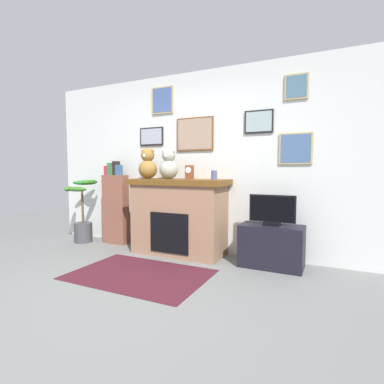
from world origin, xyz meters
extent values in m
plane|color=slate|center=(0.00, 0.00, 0.00)|extent=(12.00, 12.00, 0.00)
cube|color=silver|center=(0.00, 2.00, 1.30)|extent=(5.20, 0.12, 2.60)
cube|color=brown|center=(0.00, 1.93, 1.71)|extent=(0.58, 0.02, 0.48)
cube|color=gray|center=(0.00, 1.91, 1.71)|extent=(0.54, 0.00, 0.44)
cube|color=black|center=(0.93, 1.93, 1.82)|extent=(0.38, 0.02, 0.30)
cube|color=#8FA3A6|center=(0.93, 1.91, 1.82)|extent=(0.34, 0.00, 0.26)
cube|color=tan|center=(1.39, 1.93, 2.22)|extent=(0.28, 0.02, 0.31)
cube|color=#45687D|center=(1.39, 1.91, 2.22)|extent=(0.24, 0.00, 0.27)
cube|color=tan|center=(-0.54, 1.93, 2.24)|extent=(0.36, 0.02, 0.40)
cube|color=#415A8F|center=(-0.54, 1.91, 2.24)|extent=(0.32, 0.00, 0.36)
cube|color=black|center=(-0.75, 1.93, 1.71)|extent=(0.41, 0.02, 0.28)
cube|color=#969EAD|center=(-0.75, 1.91, 1.71)|extent=(0.37, 0.00, 0.24)
cube|color=tan|center=(1.40, 1.93, 1.46)|extent=(0.40, 0.02, 0.39)
cube|color=#3F5D85|center=(1.40, 1.91, 1.46)|extent=(0.36, 0.00, 0.35)
cube|color=#906A50|center=(-0.12, 1.66, 0.49)|extent=(1.28, 0.56, 0.98)
cube|color=brown|center=(-0.12, 1.66, 1.02)|extent=(1.40, 0.62, 0.08)
cube|color=black|center=(-0.12, 1.38, 0.35)|extent=(0.57, 0.02, 0.54)
cube|color=brown|center=(-1.33, 1.74, 0.55)|extent=(0.42, 0.16, 1.11)
cube|color=#B32836|center=(-1.47, 1.74, 1.18)|extent=(0.06, 0.13, 0.15)
cube|color=#306C3E|center=(-1.41, 1.74, 1.21)|extent=(0.05, 0.13, 0.19)
cube|color=#386A3C|center=(-1.35, 1.74, 1.19)|extent=(0.04, 0.13, 0.16)
cube|color=black|center=(-1.30, 1.74, 1.22)|extent=(0.05, 0.13, 0.22)
cube|color=#335582|center=(-1.25, 1.74, 1.19)|extent=(0.04, 0.13, 0.16)
cylinder|color=#3F3F44|center=(-1.88, 1.57, 0.16)|extent=(0.29, 0.29, 0.32)
cylinder|color=brown|center=(-1.88, 1.57, 0.61)|extent=(0.04, 0.04, 0.58)
ellipsoid|color=#2B6A1E|center=(-1.71, 1.60, 0.99)|extent=(0.16, 0.37, 0.08)
ellipsoid|color=#30701F|center=(-1.85, 1.70, 0.98)|extent=(0.37, 0.16, 0.08)
ellipsoid|color=#28742C|center=(-2.00, 1.73, 0.97)|extent=(0.35, 0.30, 0.08)
ellipsoid|color=#356F1F|center=(-2.06, 1.47, 0.88)|extent=(0.26, 0.36, 0.08)
ellipsoid|color=#376924|center=(-1.85, 1.44, 0.89)|extent=(0.37, 0.16, 0.08)
cube|color=black|center=(1.18, 1.64, 0.26)|extent=(0.76, 0.40, 0.52)
cube|color=black|center=(1.18, 1.64, 0.54)|extent=(0.20, 0.14, 0.04)
cube|color=black|center=(1.18, 1.64, 0.73)|extent=(0.56, 0.03, 0.33)
cube|color=black|center=(1.18, 1.62, 0.73)|extent=(0.52, 0.00, 0.29)
cube|color=#421721|center=(-0.12, 0.70, 0.00)|extent=(1.55, 1.06, 0.01)
cylinder|color=#4C517A|center=(0.42, 1.64, 1.12)|extent=(0.08, 0.08, 0.12)
cube|color=brown|center=(0.06, 1.64, 1.16)|extent=(0.10, 0.07, 0.19)
cylinder|color=white|center=(0.06, 1.60, 1.19)|extent=(0.08, 0.01, 0.08)
sphere|color=olive|center=(-0.63, 1.64, 1.20)|extent=(0.27, 0.27, 0.27)
sphere|color=olive|center=(-0.63, 1.64, 1.41)|extent=(0.20, 0.20, 0.20)
sphere|color=olive|center=(-0.70, 1.64, 1.47)|extent=(0.07, 0.07, 0.07)
sphere|color=olive|center=(-0.56, 1.64, 1.47)|extent=(0.07, 0.07, 0.07)
sphere|color=beige|center=(-0.63, 1.56, 1.40)|extent=(0.06, 0.06, 0.06)
sphere|color=#9C9F8F|center=(-0.27, 1.64, 1.20)|extent=(0.27, 0.27, 0.27)
sphere|color=#9C9F8F|center=(-0.27, 1.64, 1.40)|extent=(0.19, 0.19, 0.19)
sphere|color=#9C9F8F|center=(-0.34, 1.64, 1.45)|extent=(0.07, 0.07, 0.07)
sphere|color=#9C9F8F|center=(-0.21, 1.64, 1.45)|extent=(0.07, 0.07, 0.07)
sphere|color=beige|center=(-0.27, 1.56, 1.39)|extent=(0.06, 0.06, 0.06)
camera|label=1|loc=(1.88, -2.04, 1.21)|focal=28.04mm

